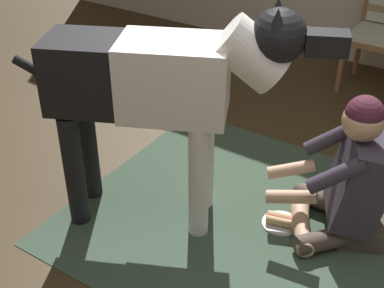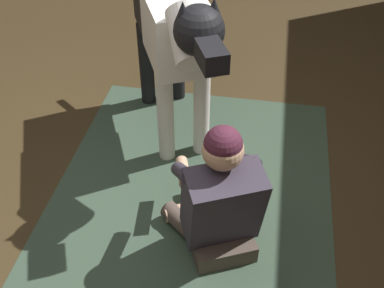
# 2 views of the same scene
# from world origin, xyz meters

# --- Properties ---
(ground_plane) EXTENTS (14.33, 14.33, 0.00)m
(ground_plane) POSITION_xyz_m (0.00, 0.00, 0.00)
(ground_plane) COLOR #3D2F1A
(area_rug) EXTENTS (2.34, 1.76, 0.01)m
(area_rug) POSITION_xyz_m (-0.25, 0.39, 0.00)
(area_rug) COLOR #374A3A
(area_rug) RESTS_ON ground
(person_sitting_on_floor) EXTENTS (0.72, 0.62, 0.84)m
(person_sitting_on_floor) POSITION_xyz_m (0.02, 0.59, 0.35)
(person_sitting_on_floor) COLOR #4E4138
(person_sitting_on_floor) RESTS_ON ground
(large_dog) EXTENTS (1.53, 0.82, 1.28)m
(large_dog) POSITION_xyz_m (-0.88, 0.18, 0.83)
(large_dog) COLOR white
(large_dog) RESTS_ON ground
(hot_dog_on_plate) EXTENTS (0.22, 0.22, 0.06)m
(hot_dog_on_plate) POSITION_xyz_m (-0.28, 0.46, 0.03)
(hot_dog_on_plate) COLOR silver
(hot_dog_on_plate) RESTS_ON ground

